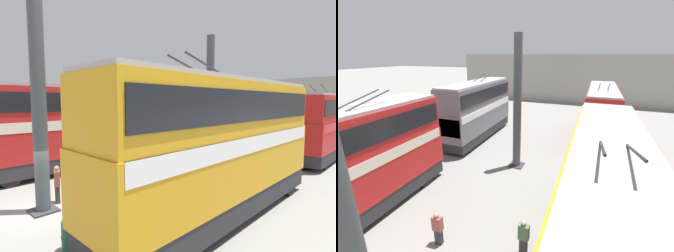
% 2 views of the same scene
% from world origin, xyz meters
% --- Properties ---
extents(ground_plane, '(240.00, 240.00, 0.00)m').
position_xyz_m(ground_plane, '(0.00, 0.00, 0.00)').
color(ground_plane, gray).
extents(depot_back_wall, '(0.50, 36.00, 7.68)m').
position_xyz_m(depot_back_wall, '(35.32, 0.00, 3.84)').
color(depot_back_wall, gray).
rests_on(depot_back_wall, ground_plane).
extents(support_column_near, '(0.99, 0.99, 8.95)m').
position_xyz_m(support_column_near, '(0.17, 0.00, 4.35)').
color(support_column_near, '#42474C').
rests_on(support_column_near, ground_plane).
extents(support_column_far, '(0.99, 0.99, 8.95)m').
position_xyz_m(support_column_far, '(11.64, 0.00, 4.35)').
color(support_column_far, '#42474C').
rests_on(support_column_far, ground_plane).
extents(bus_left_near, '(11.21, 2.54, 5.85)m').
position_xyz_m(bus_left_near, '(4.75, -5.36, 2.98)').
color(bus_left_near, black).
rests_on(bus_left_near, ground_plane).
extents(bus_left_far, '(10.31, 2.54, 5.57)m').
position_xyz_m(bus_left_far, '(18.93, -5.36, 2.82)').
color(bus_left_far, black).
rests_on(bus_left_far, ground_plane).
extents(bus_right_near, '(9.98, 2.54, 5.99)m').
position_xyz_m(bus_right_near, '(3.72, 5.36, 3.06)').
color(bus_right_near, black).
rests_on(bus_right_near, ground_plane).
extents(bus_right_far, '(9.68, 2.54, 5.92)m').
position_xyz_m(bus_right_far, '(15.85, 5.36, 3.01)').
color(bus_right_far, black).
rests_on(bus_right_far, ground_plane).
extents(person_aisle_midway, '(0.27, 0.44, 1.54)m').
position_xyz_m(person_aisle_midway, '(3.78, 0.74, 0.80)').
color(person_aisle_midway, '#2D2D33').
rests_on(person_aisle_midway, ground_plane).
extents(person_by_left_row, '(0.26, 0.43, 1.62)m').
position_xyz_m(person_by_left_row, '(4.58, -2.73, 0.85)').
color(person_by_left_row, '#2D2D33').
rests_on(person_by_left_row, ground_plane).
extents(person_aisle_foreground, '(0.38, 0.48, 1.64)m').
position_xyz_m(person_aisle_foreground, '(0.95, 0.48, 0.86)').
color(person_aisle_foreground, '#473D33').
rests_on(person_aisle_foreground, ground_plane).
extents(oil_drum, '(0.62, 0.62, 0.94)m').
position_xyz_m(oil_drum, '(-0.34, -3.51, 0.47)').
color(oil_drum, '#235638').
rests_on(oil_drum, ground_plane).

